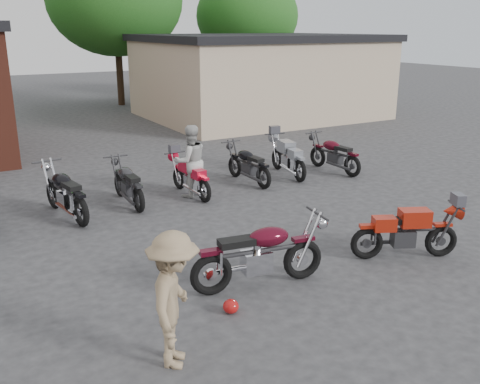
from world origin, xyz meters
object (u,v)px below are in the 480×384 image
row_bike_4 (190,175)px  person_light (190,161)px  vintage_motorcycle (261,250)px  row_bike_6 (288,155)px  person_tan (174,300)px  row_bike_7 (334,152)px  row_bike_3 (128,181)px  helmet (231,306)px  row_bike_2 (65,190)px  sportbike (407,229)px  row_bike_5 (248,163)px

row_bike_4 → person_light: bearing=164.1°
vintage_motorcycle → row_bike_6: bearing=60.6°
person_tan → row_bike_7: person_tan is taller
person_light → row_bike_6: (3.25, 0.43, -0.32)m
row_bike_3 → helmet: bearing=176.6°
person_light → person_tan: bearing=65.1°
row_bike_2 → row_bike_6: (6.34, 0.43, -0.03)m
helmet → row_bike_7: size_ratio=0.12×
person_light → row_bike_2: person_light is taller
row_bike_2 → row_bike_7: bearing=-98.3°
row_bike_6 → row_bike_7: 1.45m
row_bike_3 → row_bike_6: bearing=-87.0°
helmet → row_bike_6: bearing=49.1°
person_tan → row_bike_7: 10.10m
row_bike_3 → person_tan: bearing=166.7°
helmet → person_light: size_ratio=0.13×
person_tan → row_bike_6: (6.39, 6.73, -0.30)m
person_tan → row_bike_2: 6.31m
sportbike → row_bike_3: (-3.41, 5.62, 0.00)m
row_bike_5 → person_light: bearing=97.4°
row_bike_7 → sportbike: bearing=148.3°
person_light → vintage_motorcycle: bearing=79.4°
row_bike_5 → row_bike_6: 1.38m
sportbike → row_bike_3: row_bike_3 is taller
person_tan → person_light: bearing=5.3°
sportbike → row_bike_2: size_ratio=0.90×
vintage_motorcycle → row_bike_2: (-1.99, 5.05, -0.02)m
vintage_motorcycle → sportbike: size_ratio=1.15×
person_light → row_bike_5: (1.87, 0.35, -0.35)m
row_bike_3 → row_bike_7: row_bike_7 is taller
sportbike → row_bike_5: 5.77m
person_light → row_bike_6: size_ratio=0.89×
person_tan → row_bike_2: (0.06, 6.30, -0.26)m
row_bike_2 → row_bike_4: row_bike_2 is taller
person_light → sportbike: bearing=110.3°
person_light → person_tan: person_light is taller
vintage_motorcycle → row_bike_6: 6.99m
row_bike_2 → row_bike_7: size_ratio=1.08×
vintage_motorcycle → row_bike_7: 7.73m
helmet → row_bike_3: row_bike_3 is taller
helmet → row_bike_7: row_bike_7 is taller
helmet → row_bike_2: size_ratio=0.11×
row_bike_4 → row_bike_2: bearing=88.1°
sportbike → row_bike_2: 7.33m
person_tan → row_bike_5: person_tan is taller
person_tan → row_bike_2: size_ratio=0.82×
row_bike_3 → row_bike_4: bearing=-94.0°
row_bike_7 → helmet: bearing=126.1°
row_bike_5 → row_bike_6: (1.37, 0.08, 0.03)m
vintage_motorcycle → row_bike_7: vintage_motorcycle is taller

